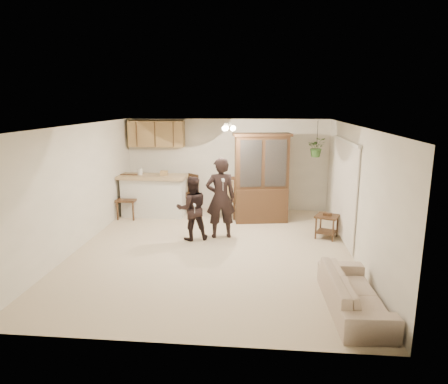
# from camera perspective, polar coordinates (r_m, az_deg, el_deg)

# --- Properties ---
(floor) EXTENTS (6.50, 6.50, 0.00)m
(floor) POSITION_cam_1_polar(r_m,az_deg,el_deg) (8.20, -1.61, -8.27)
(floor) COLOR beige
(floor) RESTS_ON ground
(ceiling) EXTENTS (5.50, 6.50, 0.02)m
(ceiling) POSITION_cam_1_polar(r_m,az_deg,el_deg) (7.67, -1.73, 9.44)
(ceiling) COLOR white
(ceiling) RESTS_ON wall_back
(wall_back) EXTENTS (5.50, 0.02, 2.50)m
(wall_back) POSITION_cam_1_polar(r_m,az_deg,el_deg) (11.02, 0.40, 3.91)
(wall_back) COLOR beige
(wall_back) RESTS_ON ground
(wall_front) EXTENTS (5.50, 0.02, 2.50)m
(wall_front) POSITION_cam_1_polar(r_m,az_deg,el_deg) (4.76, -6.51, -8.13)
(wall_front) COLOR beige
(wall_front) RESTS_ON ground
(wall_left) EXTENTS (0.02, 6.50, 2.50)m
(wall_left) POSITION_cam_1_polar(r_m,az_deg,el_deg) (8.62, -20.13, 0.64)
(wall_left) COLOR beige
(wall_left) RESTS_ON ground
(wall_right) EXTENTS (0.02, 6.50, 2.50)m
(wall_right) POSITION_cam_1_polar(r_m,az_deg,el_deg) (7.99, 18.30, -0.13)
(wall_right) COLOR beige
(wall_right) RESTS_ON ground
(breakfast_bar) EXTENTS (1.60, 0.55, 1.00)m
(breakfast_bar) POSITION_cam_1_polar(r_m,az_deg,el_deg) (10.62, -10.03, -0.75)
(breakfast_bar) COLOR silver
(breakfast_bar) RESTS_ON floor
(bar_top) EXTENTS (1.75, 0.70, 0.08)m
(bar_top) POSITION_cam_1_polar(r_m,az_deg,el_deg) (10.51, -10.14, 2.17)
(bar_top) COLOR tan
(bar_top) RESTS_ON breakfast_bar
(upper_cabinets) EXTENTS (1.50, 0.34, 0.70)m
(upper_cabinets) POSITION_cam_1_polar(r_m,az_deg,el_deg) (11.08, -9.61, 8.21)
(upper_cabinets) COLOR olive
(upper_cabinets) RESTS_ON wall_back
(vertical_blinds) EXTENTS (0.06, 2.30, 2.10)m
(vertical_blinds) POSITION_cam_1_polar(r_m,az_deg,el_deg) (8.87, 16.73, 0.22)
(vertical_blinds) COLOR beige
(vertical_blinds) RESTS_ON wall_right
(ceiling_fixture) EXTENTS (0.36, 0.36, 0.20)m
(ceiling_fixture) POSITION_cam_1_polar(r_m,az_deg,el_deg) (8.85, 0.55, 9.24)
(ceiling_fixture) COLOR #FFEFBF
(ceiling_fixture) RESTS_ON ceiling
(hanging_plant) EXTENTS (0.43, 0.37, 0.48)m
(hanging_plant) POSITION_cam_1_polar(r_m,az_deg,el_deg) (10.15, 13.10, 6.24)
(hanging_plant) COLOR #2D4E1F
(hanging_plant) RESTS_ON ceiling
(plant_cord) EXTENTS (0.01, 0.01, 0.65)m
(plant_cord) POSITION_cam_1_polar(r_m,az_deg,el_deg) (10.12, 13.19, 8.07)
(plant_cord) COLOR black
(plant_cord) RESTS_ON ceiling
(sofa) EXTENTS (0.81, 1.90, 0.73)m
(sofa) POSITION_cam_1_polar(r_m,az_deg,el_deg) (6.15, 18.15, -12.68)
(sofa) COLOR beige
(sofa) RESTS_ON floor
(adult) EXTENTS (0.74, 0.57, 1.80)m
(adult) POSITION_cam_1_polar(r_m,az_deg,el_deg) (8.71, -0.49, -0.81)
(adult) COLOR black
(adult) RESTS_ON floor
(child) EXTENTS (0.79, 0.70, 1.35)m
(child) POSITION_cam_1_polar(r_m,az_deg,el_deg) (8.64, -4.58, -2.51)
(child) COLOR black
(child) RESTS_ON floor
(china_hutch) EXTENTS (1.47, 0.76, 2.20)m
(china_hutch) POSITION_cam_1_polar(r_m,az_deg,el_deg) (9.91, 5.35, 1.91)
(china_hutch) COLOR #331E12
(china_hutch) RESTS_ON floor
(side_table) EXTENTS (0.62, 0.62, 0.57)m
(side_table) POSITION_cam_1_polar(r_m,az_deg,el_deg) (9.10, 14.46, -4.76)
(side_table) COLOR #331E12
(side_table) RESTS_ON floor
(chair_bar) EXTENTS (0.50, 0.50, 1.12)m
(chair_bar) POSITION_cam_1_polar(r_m,az_deg,el_deg) (10.59, -13.58, -1.99)
(chair_bar) COLOR #331E12
(chair_bar) RESTS_ON floor
(chair_hutch_left) EXTENTS (0.63, 0.63, 1.01)m
(chair_hutch_left) POSITION_cam_1_polar(r_m,az_deg,el_deg) (11.00, -5.14, -1.28)
(chair_hutch_left) COLOR #331E12
(chair_hutch_left) RESTS_ON floor
(chair_hutch_right) EXTENTS (0.52, 0.52, 1.13)m
(chair_hutch_right) POSITION_cam_1_polar(r_m,az_deg,el_deg) (10.31, 0.33, -1.99)
(chair_hutch_right) COLOR #331E12
(chair_hutch_right) RESTS_ON floor
(controller_adult) EXTENTS (0.08, 0.16, 0.05)m
(controller_adult) POSITION_cam_1_polar(r_m,az_deg,el_deg) (8.21, -0.14, 1.71)
(controller_adult) COLOR white
(controller_adult) RESTS_ON adult
(controller_child) EXTENTS (0.08, 0.13, 0.04)m
(controller_child) POSITION_cam_1_polar(r_m,az_deg,el_deg) (8.28, -4.22, -1.87)
(controller_child) COLOR white
(controller_child) RESTS_ON child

